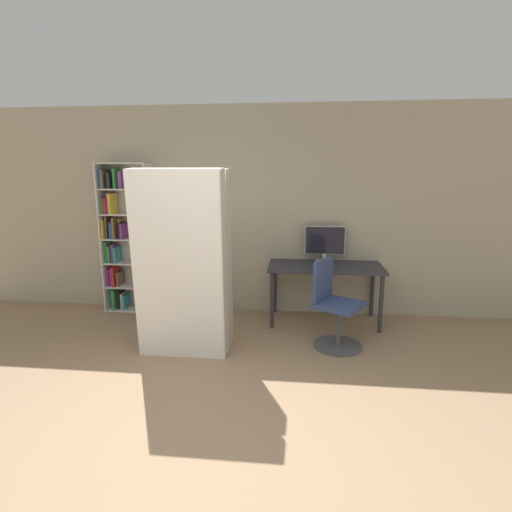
{
  "coord_description": "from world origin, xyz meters",
  "views": [
    {
      "loc": [
        0.56,
        -2.1,
        1.85
      ],
      "look_at": [
        0.16,
        1.7,
        1.05
      ],
      "focal_mm": 28.0,
      "sensor_mm": 36.0,
      "label": 1
    }
  ],
  "objects_px": {
    "bookshelf": "(124,238)",
    "mattress_far": "(188,260)",
    "monitor": "(325,243)",
    "mattress_near": "(181,266)",
    "office_chair": "(334,312)"
  },
  "relations": [
    {
      "from": "monitor",
      "to": "mattress_far",
      "type": "distance_m",
      "value": 1.82
    },
    {
      "from": "office_chair",
      "to": "mattress_far",
      "type": "distance_m",
      "value": 1.65
    },
    {
      "from": "mattress_near",
      "to": "mattress_far",
      "type": "height_order",
      "value": "mattress_near"
    },
    {
      "from": "monitor",
      "to": "mattress_near",
      "type": "bearing_deg",
      "value": -138.37
    },
    {
      "from": "bookshelf",
      "to": "mattress_far",
      "type": "xyz_separation_m",
      "value": [
        1.18,
        -1.05,
        -0.05
      ]
    },
    {
      "from": "office_chair",
      "to": "bookshelf",
      "type": "height_order",
      "value": "bookshelf"
    },
    {
      "from": "monitor",
      "to": "mattress_far",
      "type": "bearing_deg",
      "value": -144.99
    },
    {
      "from": "monitor",
      "to": "office_chair",
      "type": "bearing_deg",
      "value": -86.0
    },
    {
      "from": "mattress_far",
      "to": "office_chair",
      "type": "bearing_deg",
      "value": 4.11
    },
    {
      "from": "office_chair",
      "to": "mattress_near",
      "type": "bearing_deg",
      "value": -165.84
    },
    {
      "from": "monitor",
      "to": "office_chair",
      "type": "distance_m",
      "value": 1.1
    },
    {
      "from": "bookshelf",
      "to": "mattress_far",
      "type": "bearing_deg",
      "value": -41.69
    },
    {
      "from": "office_chair",
      "to": "mattress_far",
      "type": "height_order",
      "value": "mattress_far"
    },
    {
      "from": "office_chair",
      "to": "mattress_far",
      "type": "relative_size",
      "value": 0.5
    },
    {
      "from": "mattress_near",
      "to": "mattress_far",
      "type": "relative_size",
      "value": 1.0
    }
  ]
}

